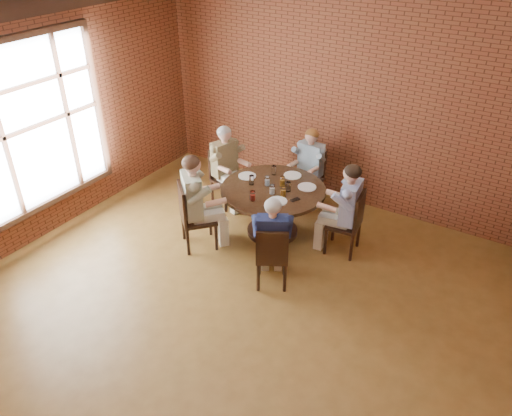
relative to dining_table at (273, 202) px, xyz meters
The scene contains 30 objects.
floor 2.12m from the dining_table, 77.59° to the right, with size 7.00×7.00×0.00m, color olive.
ceiling 3.53m from the dining_table, 77.59° to the right, with size 7.00×7.00×0.00m, color white.
wall_back 1.95m from the dining_table, 73.64° to the left, with size 7.00×7.00×0.00m, color brown.
wall_left 3.64m from the dining_table, 144.56° to the right, with size 7.00×7.00×0.00m, color brown.
ceiling_beam 3.94m from the dining_table, 135.14° to the right, with size 0.22×6.90×0.26m, color black.
window 3.36m from the dining_table, 149.71° to the right, with size 0.10×2.16×2.36m.
dining_table is the anchor object (origin of this frame).
chair_a 1.14m from the dining_table, ahead, with size 0.48×0.48×0.94m.
diner_a 1.06m from the dining_table, ahead, with size 0.53×0.65×1.33m, color #4157AB, non-canonical shape.
chair_b 1.10m from the dining_table, 87.40° to the left, with size 0.41×0.41×0.90m.
diner_b 1.03m from the dining_table, 87.40° to the left, with size 0.49×0.61×1.27m, color #849AA8, non-canonical shape.
chair_c 1.17m from the dining_table, 161.82° to the left, with size 0.53×0.53×0.93m.
diner_c 1.10m from the dining_table, 161.82° to the left, with size 0.52×0.64×1.31m, color brown, non-canonical shape.
chair_d 1.18m from the dining_table, 131.58° to the right, with size 0.64×0.64×0.97m.
diner_d 1.09m from the dining_table, 131.58° to the right, with size 0.56×0.69×1.39m, color tan, non-canonical shape.
chair_e 1.22m from the dining_table, 60.02° to the right, with size 0.53×0.53×0.90m.
diner_e 1.15m from the dining_table, 60.02° to the right, with size 0.48×0.59×1.26m, color #192148, non-canonical shape.
plate_a 0.53m from the dining_table, 34.22° to the left, with size 0.26×0.26×0.01m, color white.
plate_b 0.53m from the dining_table, 83.54° to the left, with size 0.26×0.26×0.01m, color white.
plate_c 0.56m from the dining_table, 168.56° to the left, with size 0.26×0.26×0.01m, color white.
plate_d 0.44m from the dining_table, 50.38° to the right, with size 0.26×0.26×0.01m, color white.
glass_a 0.37m from the dining_table, ahead, with size 0.07×0.07×0.14m, color white.
glass_b 0.33m from the dining_table, 61.30° to the left, with size 0.07×0.07×0.14m, color white.
glass_c 0.50m from the dining_table, 119.25° to the left, with size 0.07×0.07×0.14m, color white.
glass_d 0.31m from the dining_table, 166.92° to the left, with size 0.07×0.07×0.14m, color white.
glass_e 0.43m from the dining_table, 167.90° to the right, with size 0.07×0.07×0.14m, color white.
glass_f 0.53m from the dining_table, 98.00° to the right, with size 0.07×0.07×0.14m, color white.
glass_g 0.33m from the dining_table, 65.02° to the right, with size 0.07×0.07×0.14m, color white.
glass_h 0.39m from the dining_table, 26.84° to the right, with size 0.07×0.07×0.14m, color white.
smartphone 0.49m from the dining_table, 17.21° to the right, with size 0.07×0.14×0.01m, color black.
Camera 1 is at (2.61, -3.31, 4.17)m, focal length 35.00 mm.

